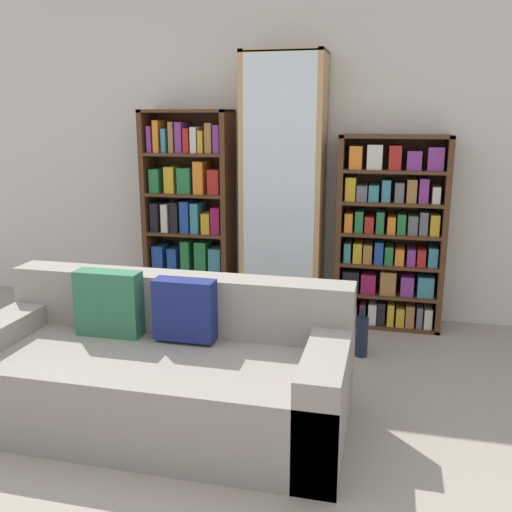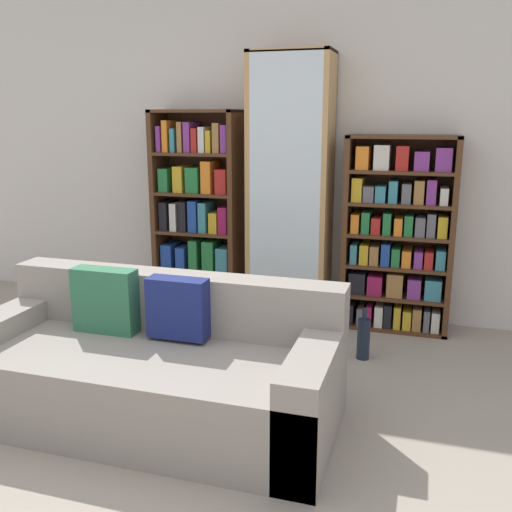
# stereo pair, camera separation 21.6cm
# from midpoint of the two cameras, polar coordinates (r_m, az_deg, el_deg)

# --- Properties ---
(ground_plane) EXTENTS (16.00, 16.00, 0.00)m
(ground_plane) POSITION_cam_midpoint_polar(r_m,az_deg,el_deg) (2.65, -11.81, -22.94)
(ground_plane) COLOR gray
(wall_back) EXTENTS (7.05, 0.06, 2.70)m
(wall_back) POSITION_cam_midpoint_polar(r_m,az_deg,el_deg) (4.63, 3.52, 10.99)
(wall_back) COLOR beige
(wall_back) RESTS_ON ground
(couch) EXTENTS (1.94, 0.85, 0.77)m
(couch) POSITION_cam_midpoint_polar(r_m,az_deg,el_deg) (3.10, -8.28, -11.23)
(couch) COLOR gray
(couch) RESTS_ON ground
(bookshelf_left) EXTENTS (0.70, 0.32, 1.63)m
(bookshelf_left) POSITION_cam_midpoint_polar(r_m,az_deg,el_deg) (4.68, -4.44, 4.02)
(bookshelf_left) COLOR #4C2D19
(bookshelf_left) RESTS_ON ground
(display_cabinet) EXTENTS (0.61, 0.36, 2.04)m
(display_cabinet) POSITION_cam_midpoint_polar(r_m,az_deg,el_deg) (4.41, 4.87, 6.31)
(display_cabinet) COLOR tan
(display_cabinet) RESTS_ON ground
(bookshelf_right) EXTENTS (0.79, 0.32, 1.45)m
(bookshelf_right) POSITION_cam_midpoint_polar(r_m,az_deg,el_deg) (4.38, 15.39, 1.79)
(bookshelf_right) COLOR #4C2D19
(bookshelf_right) RESTS_ON ground
(wine_bottle) EXTENTS (0.09, 0.09, 0.35)m
(wine_bottle) POSITION_cam_midpoint_polar(r_m,az_deg,el_deg) (3.90, 12.28, -8.05)
(wine_bottle) COLOR #192333
(wine_bottle) RESTS_ON ground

